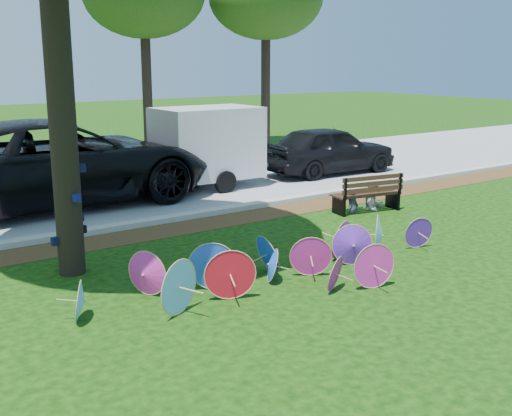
{
  "coord_description": "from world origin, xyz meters",
  "views": [
    {
      "loc": [
        -5.99,
        -7.14,
        3.52
      ],
      "look_at": [
        0.5,
        2.0,
        0.9
      ],
      "focal_mm": 45.0,
      "sensor_mm": 36.0,
      "label": 1
    }
  ],
  "objects_px": {
    "black_van": "(58,162)",
    "cargo_trailer": "(208,143)",
    "dark_pickup": "(329,150)",
    "person_left": "(353,190)",
    "parasol_pile": "(283,260)",
    "park_bench": "(366,193)",
    "person_right": "(375,182)"
  },
  "relations": [
    {
      "from": "parasol_pile",
      "to": "person_right",
      "type": "xyz_separation_m",
      "value": [
        4.93,
        2.8,
        0.29
      ]
    },
    {
      "from": "person_right",
      "to": "park_bench",
      "type": "bearing_deg",
      "value": -170.45
    },
    {
      "from": "parasol_pile",
      "to": "dark_pickup",
      "type": "relative_size",
      "value": 1.59
    },
    {
      "from": "person_right",
      "to": "parasol_pile",
      "type": "bearing_deg",
      "value": -148.98
    },
    {
      "from": "dark_pickup",
      "to": "parasol_pile",
      "type": "bearing_deg",
      "value": 137.24
    },
    {
      "from": "person_right",
      "to": "black_van",
      "type": "bearing_deg",
      "value": 142.76
    },
    {
      "from": "dark_pickup",
      "to": "person_left",
      "type": "distance_m",
      "value": 5.25
    },
    {
      "from": "person_left",
      "to": "person_right",
      "type": "distance_m",
      "value": 0.71
    },
    {
      "from": "black_van",
      "to": "cargo_trailer",
      "type": "xyz_separation_m",
      "value": [
        4.09,
        -0.29,
        0.21
      ]
    },
    {
      "from": "dark_pickup",
      "to": "park_bench",
      "type": "distance_m",
      "value": 5.1
    },
    {
      "from": "dark_pickup",
      "to": "person_left",
      "type": "xyz_separation_m",
      "value": [
        -3.04,
        -4.27,
        -0.2
      ]
    },
    {
      "from": "dark_pickup",
      "to": "person_right",
      "type": "bearing_deg",
      "value": 154.3
    },
    {
      "from": "cargo_trailer",
      "to": "park_bench",
      "type": "xyz_separation_m",
      "value": [
        1.55,
        -4.55,
        -0.82
      ]
    },
    {
      "from": "dark_pickup",
      "to": "park_bench",
      "type": "relative_size",
      "value": 2.59
    },
    {
      "from": "dark_pickup",
      "to": "person_left",
      "type": "bearing_deg",
      "value": 147.58
    },
    {
      "from": "black_van",
      "to": "person_right",
      "type": "xyz_separation_m",
      "value": [
        5.99,
        -4.79,
        -0.4
      ]
    },
    {
      "from": "cargo_trailer",
      "to": "dark_pickup",
      "type": "bearing_deg",
      "value": -2.91
    },
    {
      "from": "cargo_trailer",
      "to": "black_van",
      "type": "bearing_deg",
      "value": 176.02
    },
    {
      "from": "black_van",
      "to": "parasol_pile",
      "type": "bearing_deg",
      "value": -173.32
    },
    {
      "from": "parasol_pile",
      "to": "cargo_trailer",
      "type": "relative_size",
      "value": 2.54
    },
    {
      "from": "parasol_pile",
      "to": "person_left",
      "type": "xyz_separation_m",
      "value": [
        4.23,
        2.8,
        0.19
      ]
    },
    {
      "from": "cargo_trailer",
      "to": "person_left",
      "type": "distance_m",
      "value": 4.71
    },
    {
      "from": "park_bench",
      "to": "person_right",
      "type": "height_order",
      "value": "person_right"
    },
    {
      "from": "park_bench",
      "to": "person_left",
      "type": "height_order",
      "value": "person_left"
    },
    {
      "from": "dark_pickup",
      "to": "cargo_trailer",
      "type": "bearing_deg",
      "value": 90.0
    },
    {
      "from": "black_van",
      "to": "dark_pickup",
      "type": "distance_m",
      "value": 8.36
    },
    {
      "from": "black_van",
      "to": "dark_pickup",
      "type": "height_order",
      "value": "black_van"
    },
    {
      "from": "parasol_pile",
      "to": "black_van",
      "type": "distance_m",
      "value": 7.7
    },
    {
      "from": "parasol_pile",
      "to": "park_bench",
      "type": "xyz_separation_m",
      "value": [
        4.58,
        2.75,
        0.08
      ]
    },
    {
      "from": "park_bench",
      "to": "person_left",
      "type": "bearing_deg",
      "value": -177.82
    },
    {
      "from": "dark_pickup",
      "to": "cargo_trailer",
      "type": "height_order",
      "value": "cargo_trailer"
    },
    {
      "from": "black_van",
      "to": "cargo_trailer",
      "type": "bearing_deg",
      "value": -95.38
    }
  ]
}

